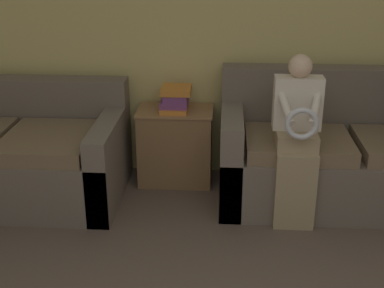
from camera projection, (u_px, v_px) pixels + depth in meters
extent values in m
cube|color=#DBCC7F|center=(251.00, 22.00, 4.20)|extent=(7.19, 0.06, 2.55)
cube|color=#70665B|center=(347.00, 174.00, 4.07)|extent=(1.94, 0.86, 0.45)
cube|color=#70665B|center=(345.00, 100.00, 4.19)|extent=(1.94, 0.20, 0.53)
cube|color=#70665B|center=(231.00, 155.00, 4.07)|extent=(0.16, 0.86, 0.71)
cube|color=#7A664C|center=(298.00, 144.00, 3.90)|extent=(0.76, 0.62, 0.11)
cube|color=#70665B|center=(13.00, 169.00, 4.16)|extent=(1.69, 0.99, 0.44)
cube|color=#70665B|center=(25.00, 102.00, 4.36)|extent=(1.69, 0.20, 0.41)
cube|color=#70665B|center=(110.00, 159.00, 4.08)|extent=(0.16, 0.99, 0.64)
cube|color=#7A664C|center=(49.00, 142.00, 3.94)|extent=(0.65, 0.75, 0.11)
cube|color=tan|center=(295.00, 191.00, 3.68)|extent=(0.28, 0.10, 0.56)
cube|color=tan|center=(296.00, 139.00, 3.68)|extent=(0.28, 0.28, 0.11)
cube|color=silver|center=(298.00, 103.00, 3.66)|extent=(0.33, 0.14, 0.37)
sphere|color=beige|center=(300.00, 66.00, 3.56)|extent=(0.16, 0.16, 0.16)
torus|color=silver|center=(302.00, 124.00, 3.43)|extent=(0.22, 0.04, 0.22)
cylinder|color=silver|center=(285.00, 105.00, 3.53)|extent=(0.13, 0.31, 0.21)
cylinder|color=silver|center=(316.00, 105.00, 3.52)|extent=(0.13, 0.31, 0.21)
cube|color=olive|center=(176.00, 146.00, 4.37)|extent=(0.59, 0.38, 0.62)
cube|color=#9A724A|center=(175.00, 111.00, 4.25)|extent=(0.61, 0.40, 0.02)
cube|color=orange|center=(174.00, 108.00, 4.24)|extent=(0.21, 0.29, 0.03)
cube|color=#7A4284|center=(175.00, 102.00, 4.24)|extent=(0.22, 0.26, 0.05)
cube|color=#7A4284|center=(176.00, 96.00, 4.21)|extent=(0.19, 0.24, 0.06)
cube|color=orange|center=(176.00, 90.00, 4.19)|extent=(0.23, 0.25, 0.05)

